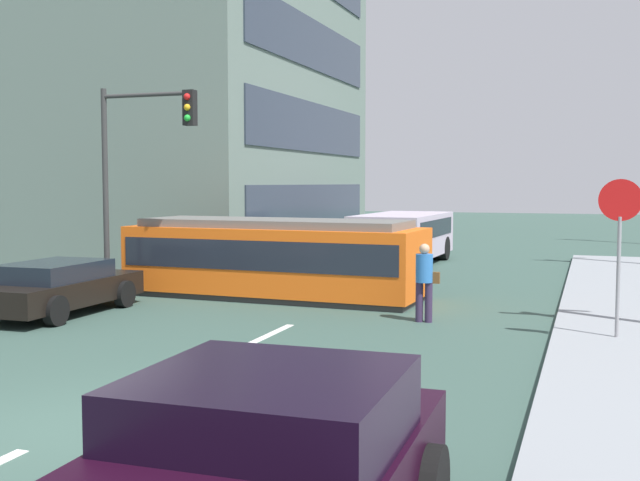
% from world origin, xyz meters
% --- Properties ---
extents(ground_plane, '(120.00, 120.00, 0.00)m').
position_xyz_m(ground_plane, '(0.00, 10.00, 0.00)').
color(ground_plane, '#354F46').
extents(lane_stripe_1, '(0.16, 2.40, 0.01)m').
position_xyz_m(lane_stripe_1, '(0.00, 2.00, 0.01)').
color(lane_stripe_1, silver).
rests_on(lane_stripe_1, ground).
extents(lane_stripe_2, '(0.16, 2.40, 0.01)m').
position_xyz_m(lane_stripe_2, '(0.00, 6.00, 0.01)').
color(lane_stripe_2, silver).
rests_on(lane_stripe_2, ground).
extents(lane_stripe_3, '(0.16, 2.40, 0.01)m').
position_xyz_m(lane_stripe_3, '(0.00, 16.77, 0.01)').
color(lane_stripe_3, silver).
rests_on(lane_stripe_3, ground).
extents(lane_stripe_4, '(0.16, 2.40, 0.01)m').
position_xyz_m(lane_stripe_4, '(0.00, 22.77, 0.01)').
color(lane_stripe_4, silver).
rests_on(lane_stripe_4, ground).
extents(corner_building, '(17.93, 14.89, 19.20)m').
position_xyz_m(corner_building, '(-13.49, 21.11, 9.60)').
color(corner_building, slate).
rests_on(corner_building, ground).
extents(streetcar_tram, '(7.78, 2.85, 2.02)m').
position_xyz_m(streetcar_tram, '(-1.86, 10.77, 1.04)').
color(streetcar_tram, orange).
rests_on(streetcar_tram, ground).
extents(city_bus, '(2.69, 5.89, 1.82)m').
position_xyz_m(city_bus, '(-0.65, 19.95, 1.05)').
color(city_bus, '#B9AABE').
rests_on(city_bus, ground).
extents(pedestrian_crossing, '(0.50, 0.36, 1.67)m').
position_xyz_m(pedestrian_crossing, '(2.54, 8.48, 0.94)').
color(pedestrian_crossing, '#342642').
rests_on(pedestrian_crossing, ground).
extents(parked_sedan_mid, '(2.01, 4.25, 1.19)m').
position_xyz_m(parked_sedan_mid, '(-5.42, 6.71, 0.62)').
color(parked_sedan_mid, black).
rests_on(parked_sedan_mid, ground).
extents(stop_sign, '(0.76, 0.07, 2.88)m').
position_xyz_m(stop_sign, '(6.33, 7.40, 2.19)').
color(stop_sign, gray).
rests_on(stop_sign, sidewalk_curb_right).
extents(traffic_light_mast, '(2.63, 0.33, 5.29)m').
position_xyz_m(traffic_light_mast, '(-4.69, 8.95, 3.67)').
color(traffic_light_mast, '#333333').
rests_on(traffic_light_mast, ground).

